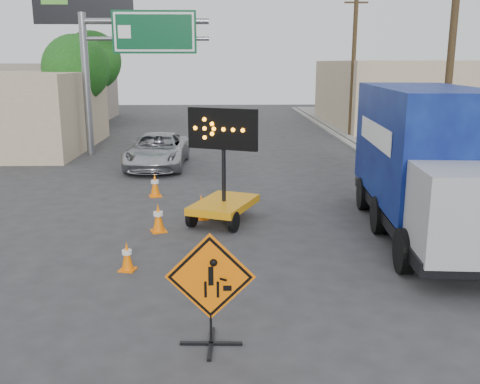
{
  "coord_description": "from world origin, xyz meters",
  "views": [
    {
      "loc": [
        0.12,
        -8.73,
        4.51
      ],
      "look_at": [
        0.48,
        2.41,
        1.79
      ],
      "focal_mm": 40.0,
      "sensor_mm": 36.0,
      "label": 1
    }
  ],
  "objects_px": {
    "construction_sign": "(210,288)",
    "arrow_board": "(224,197)",
    "pickup_truck": "(157,151)",
    "box_truck": "(426,170)"
  },
  "relations": [
    {
      "from": "pickup_truck",
      "to": "construction_sign",
      "type": "bearing_deg",
      "value": -78.81
    },
    {
      "from": "arrow_board",
      "to": "pickup_truck",
      "type": "distance_m",
      "value": 8.87
    },
    {
      "from": "construction_sign",
      "to": "arrow_board",
      "type": "bearing_deg",
      "value": 90.58
    },
    {
      "from": "construction_sign",
      "to": "arrow_board",
      "type": "xyz_separation_m",
      "value": [
        0.24,
        6.95,
        -0.29
      ]
    },
    {
      "from": "arrow_board",
      "to": "pickup_truck",
      "type": "height_order",
      "value": "arrow_board"
    },
    {
      "from": "construction_sign",
      "to": "arrow_board",
      "type": "height_order",
      "value": "arrow_board"
    },
    {
      "from": "arrow_board",
      "to": "pickup_truck",
      "type": "bearing_deg",
      "value": 132.33
    },
    {
      "from": "construction_sign",
      "to": "box_truck",
      "type": "height_order",
      "value": "box_truck"
    },
    {
      "from": "construction_sign",
      "to": "box_truck",
      "type": "relative_size",
      "value": 0.23
    },
    {
      "from": "pickup_truck",
      "to": "arrow_board",
      "type": "bearing_deg",
      "value": -69.62
    }
  ]
}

